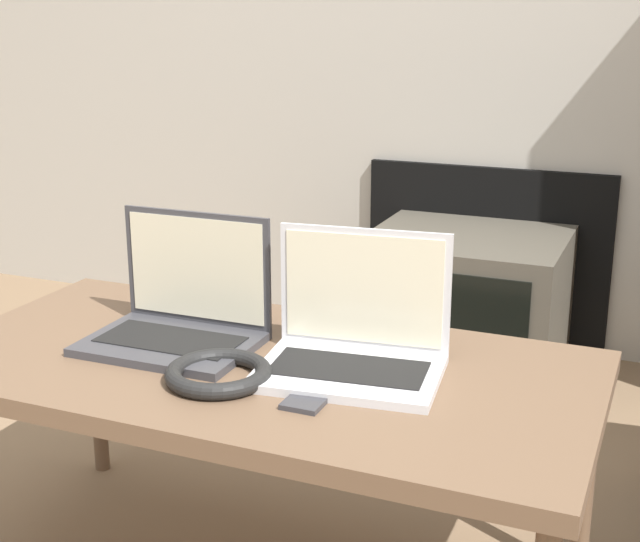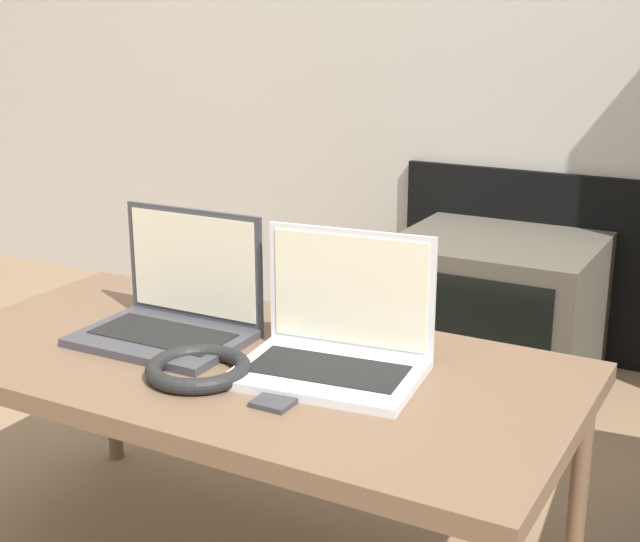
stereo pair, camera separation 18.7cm
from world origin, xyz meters
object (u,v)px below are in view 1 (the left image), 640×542
object	(u,v)px
headphones	(219,373)
laptop_left	(181,314)
phone	(312,396)
tv	(465,304)
laptop_right	(355,340)

from	to	relation	value
headphones	laptop_left	bearing A→B (deg)	137.95
headphones	phone	xyz separation A→B (m)	(0.18, -0.00, -0.01)
laptop_left	headphones	world-z (taller)	laptop_left
phone	tv	distance (m)	1.36
phone	tv	xyz separation A→B (m)	(-0.06, 1.34, -0.26)
laptop_left	phone	size ratio (longest dim) A/B	2.56
laptop_right	tv	distance (m)	1.23
phone	tv	bearing A→B (deg)	92.53
laptop_right	phone	xyz separation A→B (m)	(-0.02, -0.15, -0.05)
laptop_right	laptop_left	bearing A→B (deg)	173.17
laptop_left	laptop_right	distance (m)	0.36
phone	tv	world-z (taller)	phone
phone	laptop_right	bearing A→B (deg)	82.43
headphones	tv	world-z (taller)	headphones
laptop_left	tv	xyz separation A→B (m)	(0.28, 1.19, -0.31)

